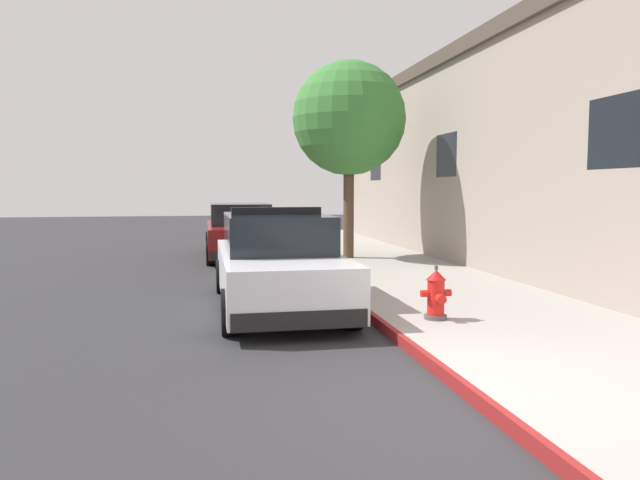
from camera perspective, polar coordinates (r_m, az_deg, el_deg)
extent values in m
cube|color=#2B2B2D|center=(15.23, -17.42, -3.19)|extent=(31.35, 60.00, 0.20)
cube|color=#9E9991|center=(15.69, 4.90, -2.11)|extent=(3.60, 60.00, 0.15)
cube|color=maroon|center=(15.30, -1.76, -2.28)|extent=(0.08, 60.00, 0.15)
cube|color=gray|center=(17.08, 21.41, 6.56)|extent=(6.07, 22.84, 5.16)
cube|color=#473D33|center=(17.39, 21.70, 15.68)|extent=(6.31, 23.08, 0.36)
cube|color=black|center=(10.13, 26.47, 9.22)|extent=(0.06, 1.30, 1.10)
cube|color=black|center=(15.69, 12.03, 7.91)|extent=(0.06, 1.30, 1.10)
cube|color=black|center=(21.72, 5.39, 7.13)|extent=(0.06, 1.30, 1.10)
cube|color=white|center=(9.94, -4.08, -3.23)|extent=(1.84, 4.80, 0.76)
cube|color=black|center=(10.02, -4.20, 0.74)|extent=(1.64, 2.50, 0.60)
cube|color=black|center=(7.71, -1.96, -7.58)|extent=(1.76, 0.16, 0.24)
cube|color=black|center=(12.28, -5.38, -2.91)|extent=(1.76, 0.16, 0.24)
cylinder|color=black|center=(11.60, -9.31, -3.42)|extent=(0.22, 0.64, 0.64)
cylinder|color=black|center=(11.77, -0.90, -3.23)|extent=(0.22, 0.64, 0.64)
cylinder|color=black|center=(8.25, -8.62, -6.80)|extent=(0.22, 0.64, 0.64)
cylinder|color=black|center=(8.49, 3.14, -6.42)|extent=(0.22, 0.64, 0.64)
cube|color=black|center=(9.95, -4.18, 2.79)|extent=(1.48, 0.20, 0.12)
cube|color=red|center=(9.91, -6.19, 2.76)|extent=(0.44, 0.18, 0.11)
cube|color=#1E33E0|center=(10.00, -2.19, 2.81)|extent=(0.44, 0.18, 0.11)
cube|color=maroon|center=(17.46, -7.64, 0.25)|extent=(1.84, 4.80, 0.76)
cube|color=black|center=(17.57, -7.69, 2.50)|extent=(1.64, 2.50, 0.60)
cube|color=black|center=(15.16, -7.12, -1.44)|extent=(1.76, 0.16, 0.24)
cube|color=black|center=(19.81, -8.02, 0.04)|extent=(1.76, 0.16, 0.24)
cylinder|color=black|center=(19.15, -10.50, -0.17)|extent=(0.22, 0.64, 0.64)
cylinder|color=black|center=(19.24, -5.37, -0.08)|extent=(0.22, 0.64, 0.64)
cylinder|color=black|center=(15.76, -10.39, -1.24)|extent=(0.22, 0.64, 0.64)
cylinder|color=black|center=(15.87, -4.17, -1.13)|extent=(0.22, 0.64, 0.64)
cylinder|color=#4C4C51|center=(8.68, 10.95, -7.20)|extent=(0.32, 0.32, 0.06)
cylinder|color=red|center=(8.63, 10.98, -5.38)|extent=(0.24, 0.24, 0.50)
cone|color=red|center=(8.58, 11.01, -3.28)|extent=(0.28, 0.28, 0.14)
cylinder|color=#4C4C51|center=(8.56, 11.02, -2.62)|extent=(0.05, 0.05, 0.06)
cylinder|color=red|center=(8.56, 9.92, -5.05)|extent=(0.10, 0.10, 0.10)
cylinder|color=red|center=(8.68, 12.03, -4.94)|extent=(0.10, 0.10, 0.10)
cylinder|color=red|center=(8.46, 11.43, -5.53)|extent=(0.13, 0.12, 0.13)
cylinder|color=brown|center=(15.95, 2.74, 3.04)|extent=(0.28, 0.28, 2.64)
sphere|color=#387A33|center=(16.05, 2.78, 11.50)|extent=(2.99, 2.99, 2.99)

